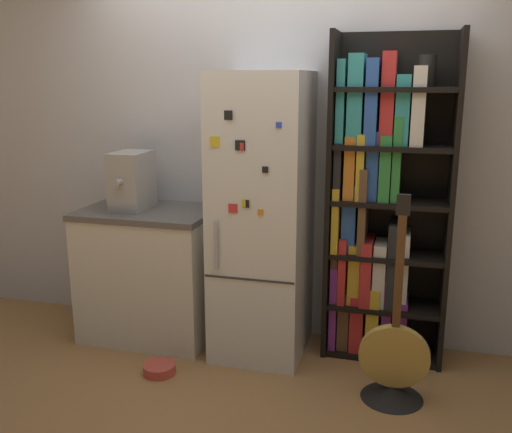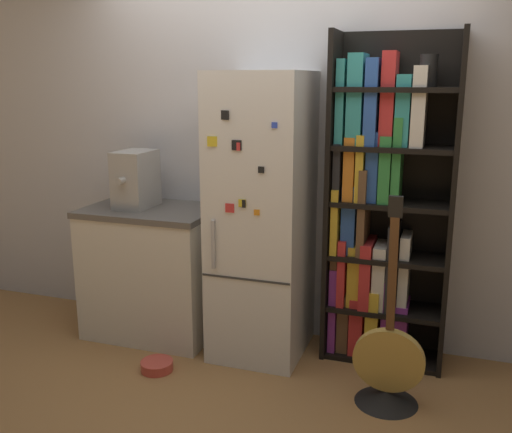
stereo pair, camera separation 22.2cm
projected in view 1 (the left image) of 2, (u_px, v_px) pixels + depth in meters
The scene contains 8 objects.
ground_plane at pixel (257, 357), 3.69m from camera, with size 16.00×16.00×0.00m, color #A87542.
wall_back at pixel (275, 148), 3.83m from camera, with size 8.00×0.05×2.60m.
refrigerator at pixel (262, 217), 3.61m from camera, with size 0.56×0.65×1.80m.
bookshelf at pixel (378, 212), 3.57m from camera, with size 0.75×0.34×2.03m.
kitchen_counter at pixel (150, 273), 3.93m from camera, with size 0.89×0.62×0.90m.
espresso_machine at pixel (132, 181), 3.80m from camera, with size 0.22×0.37×0.38m.
guitar at pixel (393, 370), 3.18m from camera, with size 0.39×0.35×1.20m.
pet_bowl at pixel (159, 368), 3.48m from camera, with size 0.20×0.20×0.06m.
Camera 1 is at (0.88, -3.26, 1.76)m, focal length 40.00 mm.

